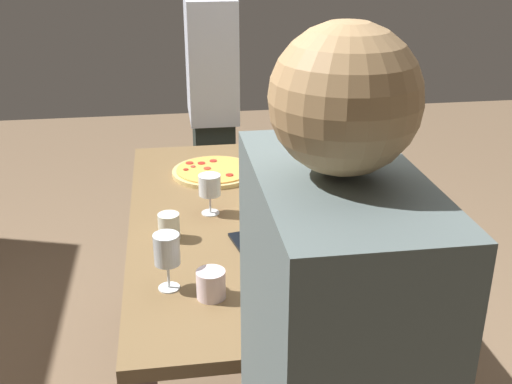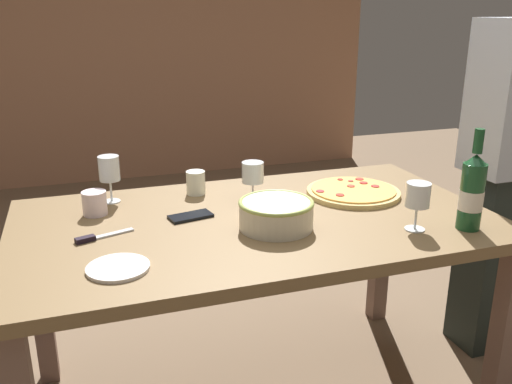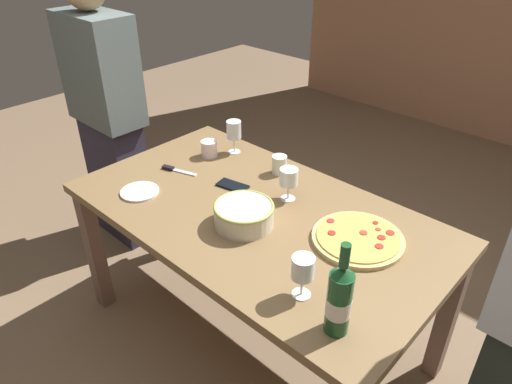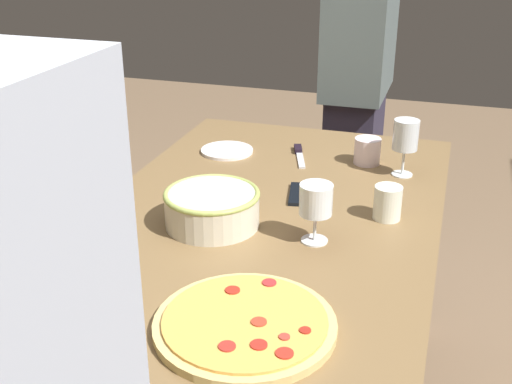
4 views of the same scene
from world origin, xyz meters
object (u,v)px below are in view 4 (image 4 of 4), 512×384
Objects in this scene: cup_ceramic at (388,203)px; person_host at (357,89)px; wine_glass_by_bottle at (406,136)px; cup_amber at (367,151)px; wine_glass_far_left at (62,253)px; serving_bowl at (212,207)px; pizza at (245,324)px; pizza_knife at (299,153)px; wine_glass_near_pizza at (316,203)px; side_plate at (227,151)px; dining_table at (256,257)px; cell_phone at (302,194)px.

cup_ceramic is 0.06× the size of person_host.
cup_amber is (-0.06, -0.12, -0.08)m from wine_glass_by_bottle.
wine_glass_far_left is at bearing -32.93° from wine_glass_by_bottle.
pizza is at bearing 28.97° from serving_bowl.
serving_bowl is 0.56m from pizza_knife.
wine_glass_far_left is (0.41, -0.42, 0.01)m from wine_glass_near_pizza.
person_host is at bearing 169.15° from wine_glass_far_left.
cup_ceramic is (0.31, -0.01, -0.08)m from wine_glass_by_bottle.
cup_amber is at bearing -163.92° from cup_ceramic.
cup_ceramic reaches higher than side_plate.
wine_glass_far_left is at bearing -8.21° from person_host.
cell_phone is (-0.21, 0.07, 0.10)m from dining_table.
pizza_knife is at bearing -139.29° from cup_ceramic.
person_host is at bearing 157.31° from side_plate.
wine_glass_by_bottle reaches higher than pizza.
dining_table is at bearing 2.04° from pizza_knife.
wine_glass_by_bottle is at bearing 61.44° from cup_amber.
wine_glass_near_pizza is at bearing 38.44° from side_plate.
wine_glass_far_left is 1.75× the size of cup_ceramic.
pizza_knife is at bearing 100.49° from side_plate.
wine_glass_near_pizza is at bearing 133.87° from wine_glass_far_left.
cup_ceramic is at bearing 160.67° from pizza.
wine_glass_near_pizza is at bearing 7.43° from person_host.
cell_phone is 1.00m from person_host.
person_host reaches higher than serving_bowl.
cup_ceramic is at bearing 16.08° from cup_amber.
cup_amber is 0.57× the size of cell_phone.
cup_amber reaches higher than pizza_knife.
pizza_knife is 0.69m from person_host.
cell_phone is at bearing 161.84° from dining_table.
pizza is 4.27× the size of cup_amber.
wine_glass_by_bottle is 1.10× the size of wine_glass_far_left.
wine_glass_near_pizza is at bearing 17.70° from pizza_knife.
person_host reaches higher than cup_amber.
pizza_knife is at bearing -162.30° from wine_glass_near_pizza.
cell_phone is at bearing 153.28° from wine_glass_far_left.
wine_glass_far_left reaches higher than wine_glass_near_pizza.
wine_glass_by_bottle is at bearing 162.11° from wine_glass_near_pizza.
serving_bowl is (-0.39, -0.22, 0.04)m from pizza.
wine_glass_by_bottle reaches higher than cup_amber.
wine_glass_by_bottle is at bearing 87.24° from side_plate.
wine_glass_far_left reaches higher than serving_bowl.
wine_glass_by_bottle is 0.58m from side_plate.
side_plate and cell_phone have the same top height.
pizza is 2.45× the size of cell_phone.
wine_glass_near_pizza is at bearing -40.10° from cup_ceramic.
serving_bowl is 1.55× the size of wine_glass_far_left.
person_host is at bearing -175.21° from wine_glass_near_pizza.
serving_bowl is 0.15× the size of person_host.
wine_glass_near_pizza is 0.60m from pizza_knife.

